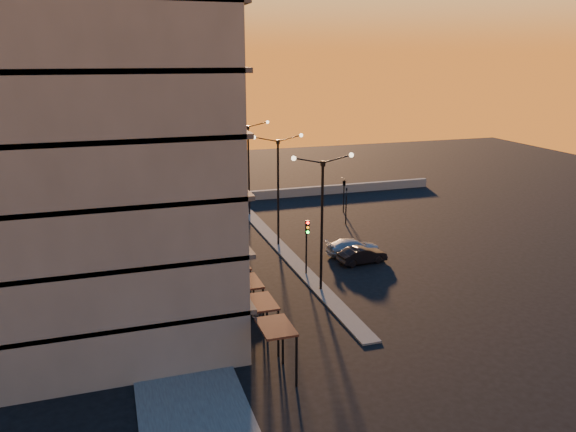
# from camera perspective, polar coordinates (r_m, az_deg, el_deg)

# --- Properties ---
(ground) EXTENTS (120.00, 120.00, 0.00)m
(ground) POSITION_cam_1_polar(r_m,az_deg,el_deg) (39.25, 3.34, -7.53)
(ground) COLOR black
(ground) RESTS_ON ground
(sidewalk_west) EXTENTS (5.00, 40.00, 0.12)m
(sidewalk_west) POSITION_cam_1_polar(r_m,az_deg,el_deg) (40.67, -12.81, -6.97)
(sidewalk_west) COLOR #454542
(sidewalk_west) RESTS_ON ground
(median) EXTENTS (1.20, 36.00, 0.12)m
(median) POSITION_cam_1_polar(r_m,az_deg,el_deg) (48.04, -0.98, -2.95)
(median) COLOR #454542
(median) RESTS_ON ground
(parapet) EXTENTS (44.00, 0.50, 1.00)m
(parapet) POSITION_cam_1_polar(r_m,az_deg,el_deg) (63.23, -3.51, 2.10)
(parapet) COLOR slate
(parapet) RESTS_ON ground
(building) EXTENTS (14.35, 17.08, 25.00)m
(building) POSITION_cam_1_polar(r_m,az_deg,el_deg) (33.71, -19.38, 8.74)
(building) COLOR #68635B
(building) RESTS_ON ground
(streetlamp_near) EXTENTS (4.32, 0.32, 9.51)m
(streetlamp_near) POSITION_cam_1_polar(r_m,az_deg,el_deg) (37.38, 3.48, 0.36)
(streetlamp_near) COLOR black
(streetlamp_near) RESTS_ON ground
(streetlamp_mid) EXTENTS (4.32, 0.32, 9.51)m
(streetlamp_mid) POSITION_cam_1_polar(r_m,az_deg,el_deg) (46.54, -1.01, 3.51)
(streetlamp_mid) COLOR black
(streetlamp_mid) RESTS_ON ground
(streetlamp_far) EXTENTS (4.32, 0.32, 9.51)m
(streetlamp_far) POSITION_cam_1_polar(r_m,az_deg,el_deg) (56.00, -4.03, 5.60)
(streetlamp_far) COLOR black
(streetlamp_far) RESTS_ON ground
(traffic_light_main) EXTENTS (0.28, 0.44, 4.25)m
(traffic_light_main) POSITION_cam_1_polar(r_m,az_deg,el_deg) (40.73, 1.94, -2.27)
(traffic_light_main) COLOR black
(traffic_light_main) RESTS_ON ground
(signal_east_a) EXTENTS (0.13, 0.16, 3.60)m
(signal_east_a) POSITION_cam_1_polar(r_m,az_deg,el_deg) (53.79, 5.92, 1.13)
(signal_east_a) COLOR black
(signal_east_a) RESTS_ON ground
(signal_east_b) EXTENTS (0.42, 1.99, 3.60)m
(signal_east_b) POSITION_cam_1_polar(r_m,az_deg,el_deg) (57.66, 5.72, 3.34)
(signal_east_b) COLOR black
(signal_east_b) RESTS_ON ground
(car_hatchback) EXTENTS (3.78, 1.93, 1.23)m
(car_hatchback) POSITION_cam_1_polar(r_m,az_deg,el_deg) (35.54, -5.40, -9.11)
(car_hatchback) COLOR #AEAFB6
(car_hatchback) RESTS_ON ground
(car_sedan) EXTENTS (4.03, 1.76, 1.29)m
(car_sedan) POSITION_cam_1_polar(r_m,az_deg,el_deg) (44.27, 7.54, -3.96)
(car_sedan) COLOR black
(car_sedan) RESTS_ON ground
(car_wagon) EXTENTS (4.54, 1.94, 1.31)m
(car_wagon) POSITION_cam_1_polar(r_m,az_deg,el_deg) (45.95, 6.64, -3.17)
(car_wagon) COLOR #9EA2A6
(car_wagon) RESTS_ON ground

